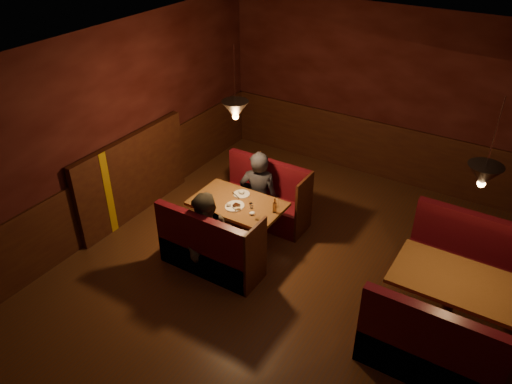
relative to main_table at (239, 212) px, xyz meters
The scene contains 9 objects.
room 1.14m from the main_table, 32.10° to the right, with size 6.02×7.02×2.92m.
main_table is the anchor object (origin of this frame).
main_bench_far 0.75m from the main_table, 88.88° to the left, with size 1.40×0.50×0.95m.
main_bench_near 0.75m from the main_table, 88.88° to the right, with size 1.40×0.50×0.95m.
second_table 2.91m from the main_table, ahead, with size 1.32×0.85×0.75m.
second_bench_far 3.03m from the main_table, 13.39° to the left, with size 1.46×0.55×1.04m.
second_bench_near 3.07m from the main_table, 16.71° to the right, with size 1.46×0.55×1.04m.
diner_a 0.62m from the main_table, 91.85° to the left, with size 0.57×0.37×1.56m, color black.
diner_b 0.73m from the main_table, 90.99° to the right, with size 0.73×0.57×1.50m, color #2F2B23.
Camera 1 is at (2.09, -4.16, 4.45)m, focal length 35.00 mm.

